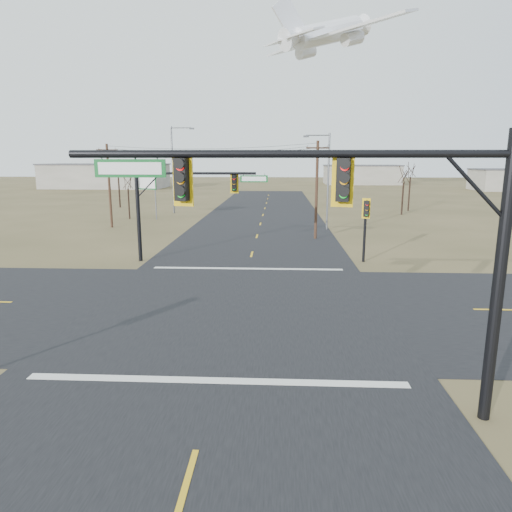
{
  "coord_description": "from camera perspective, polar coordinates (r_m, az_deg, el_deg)",
  "views": [
    {
      "loc": [
        1.91,
        -20.6,
        6.83
      ],
      "look_at": [
        0.85,
        1.0,
        2.23
      ],
      "focal_mm": 32.0,
      "sensor_mm": 36.0,
      "label": 1
    }
  ],
  "objects": [
    {
      "name": "ground",
      "position": [
        21.79,
        -2.38,
        -6.28
      ],
      "size": [
        320.0,
        320.0,
        0.0
      ],
      "primitive_type": "plane",
      "color": "brown",
      "rests_on": "ground"
    },
    {
      "name": "road_ew",
      "position": [
        21.78,
        -2.38,
        -6.25
      ],
      "size": [
        160.0,
        14.0,
        0.02
      ],
      "primitive_type": "cube",
      "color": "black",
      "rests_on": "ground"
    },
    {
      "name": "road_ns",
      "position": [
        21.78,
        -2.38,
        -6.25
      ],
      "size": [
        14.0,
        160.0,
        0.02
      ],
      "primitive_type": "cube",
      "color": "black",
      "rests_on": "ground"
    },
    {
      "name": "stop_bar_near",
      "position": [
        14.88,
        -5.06,
        -15.24
      ],
      "size": [
        12.0,
        0.4,
        0.01
      ],
      "primitive_type": "cube",
      "color": "silver",
      "rests_on": "road_ns"
    },
    {
      "name": "stop_bar_far",
      "position": [
        28.97,
        -1.05,
        -1.57
      ],
      "size": [
        12.0,
        0.4,
        0.01
      ],
      "primitive_type": "cube",
      "color": "silver",
      "rests_on": "road_ns"
    },
    {
      "name": "mast_arm_near",
      "position": [
        11.66,
        12.71,
        5.09
      ],
      "size": [
        10.95,
        0.54,
        7.56
      ],
      "rotation": [
        0.0,
        0.0,
        -0.29
      ],
      "color": "black",
      "rests_on": "ground"
    },
    {
      "name": "mast_arm_far",
      "position": [
        30.85,
        -9.03,
        7.96
      ],
      "size": [
        8.83,
        0.43,
        6.53
      ],
      "rotation": [
        0.0,
        0.0,
        0.06
      ],
      "color": "black",
      "rests_on": "ground"
    },
    {
      "name": "pedestal_signal_ne",
      "position": [
        31.22,
        13.58,
        4.94
      ],
      "size": [
        0.68,
        0.6,
        4.34
      ],
      "rotation": [
        0.0,
        0.0,
        -0.43
      ],
      "color": "black",
      "rests_on": "ground"
    },
    {
      "name": "utility_pole_near",
      "position": [
        39.81,
        7.59,
        8.38
      ],
      "size": [
        1.97,
        0.79,
        8.37
      ],
      "rotation": [
        0.0,
        0.0,
        0.33
      ],
      "color": "#40271B",
      "rests_on": "ground"
    },
    {
      "name": "utility_pole_far",
      "position": [
        48.66,
        -17.87,
        8.53
      ],
      "size": [
        1.98,
        0.71,
        8.33
      ],
      "rotation": [
        0.0,
        0.0,
        0.3
      ],
      "color": "#40271B",
      "rests_on": "ground"
    },
    {
      "name": "highway_sign",
      "position": [
        54.19,
        -13.57,
        8.38
      ],
      "size": [
        2.6,
        1.05,
        5.16
      ],
      "rotation": [
        0.0,
        0.0,
        -0.36
      ],
      "color": "slate",
      "rests_on": "ground"
    },
    {
      "name": "streetlight_a",
      "position": [
        45.33,
        8.76,
        9.81
      ],
      "size": [
        2.59,
        0.3,
        9.27
      ],
      "rotation": [
        0.0,
        0.0,
        0.14
      ],
      "color": "slate",
      "rests_on": "ground"
    },
    {
      "name": "streetlight_c",
      "position": [
        59.94,
        -10.17,
        11.13
      ],
      "size": [
        3.04,
        0.39,
        10.88
      ],
      "rotation": [
        0.0,
        0.0,
        0.21
      ],
      "color": "slate",
      "rests_on": "ground"
    },
    {
      "name": "bare_tree_a",
      "position": [
        55.14,
        -15.76,
        8.98
      ],
      "size": [
        2.95,
        2.95,
        5.5
      ],
      "rotation": [
        0.0,
        0.0,
        0.4
      ],
      "color": "black",
      "rests_on": "ground"
    },
    {
      "name": "bare_tree_b",
      "position": [
        68.98,
        -16.91,
        10.62
      ],
      "size": [
        3.58,
        3.58,
        7.23
      ],
      "rotation": [
        0.0,
        0.0,
        -0.32
      ],
      "color": "black",
      "rests_on": "ground"
    },
    {
      "name": "bare_tree_c",
      "position": [
        60.09,
        18.03,
        9.66
      ],
      "size": [
        3.54,
        3.54,
        6.35
      ],
      "rotation": [
        0.0,
        0.0,
        0.41
      ],
      "color": "black",
      "rests_on": "ground"
    },
    {
      "name": "bare_tree_d",
      "position": [
        64.79,
        18.8,
        10.19
      ],
      "size": [
        3.0,
        3.0,
        6.81
      ],
      "rotation": [
        0.0,
        0.0,
        -0.17
      ],
      "color": "black",
      "rests_on": "ground"
    },
    {
      "name": "warehouse_left",
      "position": [
        118.35,
        -18.18,
        9.44
      ],
      "size": [
        28.0,
        14.0,
        5.5
      ],
      "primitive_type": "cube",
      "color": "#ACA599",
      "rests_on": "ground"
    },
    {
      "name": "warehouse_mid",
      "position": [
        132.7,
        13.03,
        9.83
      ],
      "size": [
        20.0,
        12.0,
        5.0
      ],
      "primitive_type": "cube",
      "color": "#ACA599",
      "rests_on": "ground"
    },
    {
      "name": "jet_airliner",
      "position": [
        87.07,
        8.95,
        25.86
      ],
      "size": [
        31.07,
        30.71,
        15.12
      ],
      "rotation": [
        0.0,
        -0.29,
        0.63
      ],
      "color": "white"
    }
  ]
}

